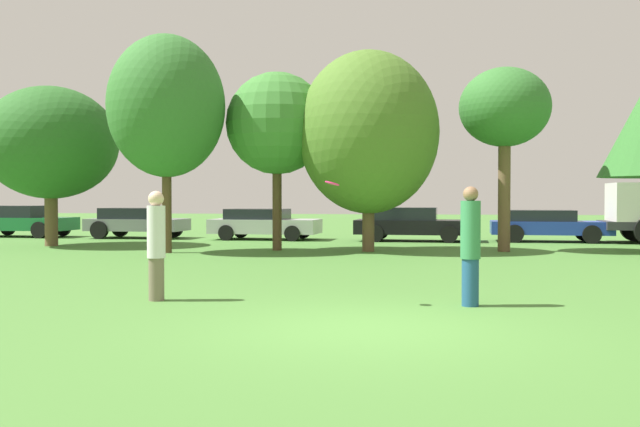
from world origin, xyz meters
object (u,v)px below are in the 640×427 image
object	(u,v)px
person_catcher	(470,245)
frisbee	(332,183)
tree_4	(505,109)
parked_car_blue	(548,225)
parked_car_silver	(264,223)
parked_car_green	(21,220)
parked_car_grey	(136,222)
tree_3	(368,133)
tree_0	(51,143)
person_thrower	(156,243)
parked_car_black	(411,223)
tree_1	(166,106)
tree_2	(277,124)

from	to	relation	value
person_catcher	frisbee	xyz separation A→B (m)	(-2.12, -0.26, 0.95)
tree_4	parked_car_blue	world-z (taller)	tree_4
tree_4	parked_car_silver	world-z (taller)	tree_4
parked_car_green	parked_car_grey	distance (m)	5.20
frisbee	tree_3	xyz separation A→B (m)	(-0.34, 11.08, 1.77)
person_catcher	tree_0	world-z (taller)	tree_0
person_thrower	tree_4	bearing A→B (deg)	58.09
tree_0	parked_car_green	world-z (taller)	tree_0
person_thrower	tree_3	size ratio (longest dim) A/B	0.29
parked_car_black	tree_1	bearing A→B (deg)	-133.63
tree_3	parked_car_grey	world-z (taller)	tree_3
tree_2	parked_car_black	distance (m)	7.49
tree_2	parked_car_grey	size ratio (longest dim) A/B	1.40
tree_1	parked_car_grey	xyz separation A→B (m)	(-4.03, 7.17, -3.74)
tree_4	tree_1	bearing A→B (deg)	-168.78
tree_4	person_thrower	bearing A→B (deg)	-120.18
tree_1	parked_car_silver	size ratio (longest dim) A/B	1.52
person_thrower	tree_3	bearing A→B (deg)	75.11
parked_car_black	tree_3	bearing A→B (deg)	-99.72
person_catcher	parked_car_green	xyz separation A→B (m)	(-17.66, 16.75, -0.26)
tree_0	tree_1	bearing A→B (deg)	-24.65
parked_car_black	tree_4	bearing A→B (deg)	-55.80
parked_car_black	parked_car_blue	distance (m)	5.11
person_thrower	tree_1	world-z (taller)	tree_1
tree_3	parked_car_grey	distance (m)	11.92
tree_0	tree_2	xyz separation A→B (m)	(8.10, -0.80, 0.45)
tree_4	parked_car_blue	bearing A→B (deg)	67.66
parked_car_black	tree_0	bearing A→B (deg)	-156.92
frisbee	tree_4	size ratio (longest dim) A/B	0.04
person_catcher	parked_car_blue	bearing A→B (deg)	-104.71
tree_0	parked_car_grey	bearing A→B (deg)	78.45
tree_2	tree_3	bearing A→B (deg)	-1.39
tree_1	parked_car_blue	distance (m)	14.71
tree_4	parked_car_black	xyz separation A→B (m)	(-2.96, 4.83, -3.70)
parked_car_silver	parked_car_black	distance (m)	5.80
tree_1	tree_0	bearing A→B (deg)	155.35
tree_4	parked_car_grey	xyz separation A→B (m)	(-14.15, 5.16, -3.71)
frisbee	parked_car_blue	distance (m)	17.91
parked_car_grey	tree_2	bearing A→B (deg)	-35.83
tree_3	parked_car_grey	bearing A→B (deg)	150.20
person_thrower	tree_4	distance (m)	13.79
tree_4	parked_car_silver	distance (m)	10.76
tree_4	frisbee	bearing A→B (deg)	-108.12
tree_0	tree_4	distance (m)	15.17
tree_0	tree_2	distance (m)	8.15
tree_0	parked_car_blue	distance (m)	18.19
person_thrower	tree_1	bearing A→B (deg)	107.91
tree_4	parked_car_green	distance (m)	20.41
person_thrower	frisbee	distance (m)	3.06
person_catcher	parked_car_grey	size ratio (longest dim) A/B	0.46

